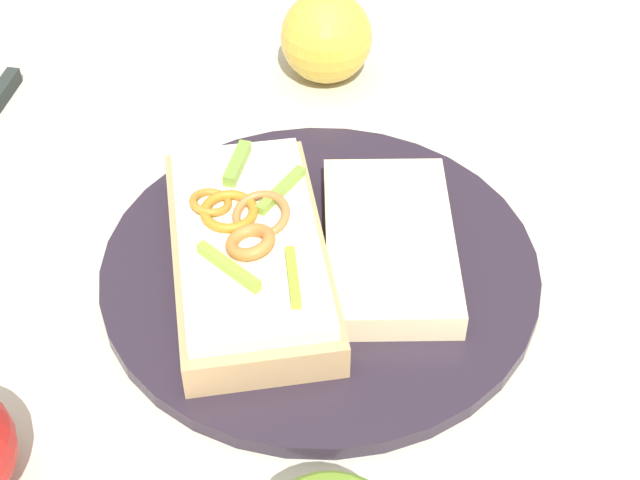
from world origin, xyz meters
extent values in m
plane|color=#BAB6A4|center=(0.00, 0.00, 0.00)|extent=(2.00, 2.00, 0.00)
cylinder|color=#28202C|center=(0.00, 0.00, 0.01)|extent=(0.28, 0.28, 0.01)
cube|color=tan|center=(0.04, 0.01, 0.02)|extent=(0.14, 0.21, 0.02)
cube|color=#F6E4C1|center=(0.04, 0.01, 0.04)|extent=(0.13, 0.19, 0.01)
torus|color=#B07828|center=(0.07, -0.01, 0.05)|extent=(0.04, 0.04, 0.01)
torus|color=#C47535|center=(0.04, 0.03, 0.05)|extent=(0.04, 0.04, 0.02)
torus|color=#B8703A|center=(0.04, 0.00, 0.05)|extent=(0.05, 0.05, 0.02)
torus|color=#B77A21|center=(0.06, 0.00, 0.05)|extent=(0.05, 0.05, 0.01)
cube|color=#76A23B|center=(0.06, -0.04, 0.05)|extent=(0.01, 0.04, 0.01)
cube|color=#8CAA30|center=(0.01, 0.05, 0.05)|extent=(0.02, 0.04, 0.01)
cube|color=#7AA53A|center=(0.03, -0.02, 0.05)|extent=(0.03, 0.05, 0.01)
cube|color=#88AD37|center=(0.05, 0.05, 0.05)|extent=(0.04, 0.03, 0.01)
cube|color=beige|center=(-0.04, -0.01, 0.02)|extent=(0.10, 0.16, 0.02)
sphere|color=gold|center=(0.03, -0.22, 0.04)|extent=(0.09, 0.09, 0.07)
cube|color=#272D2A|center=(0.27, -0.15, 0.01)|extent=(0.01, 0.06, 0.01)
camera|label=1|loc=(-0.06, 0.42, 0.45)|focal=53.92mm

